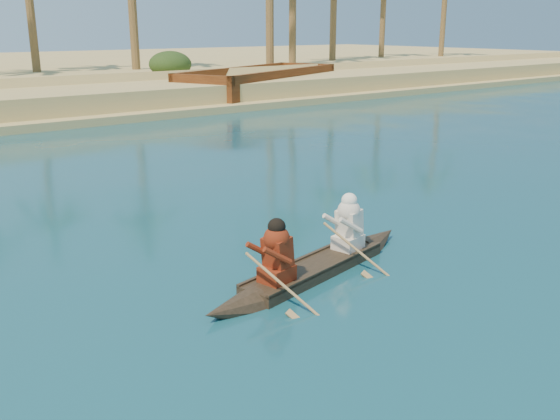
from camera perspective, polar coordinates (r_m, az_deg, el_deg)
canoe at (r=11.12m, az=3.20°, el=-4.48°), size 5.37×1.77×1.47m
barge_right at (r=39.10m, az=-1.81°, el=11.31°), size 13.08×8.60×2.07m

